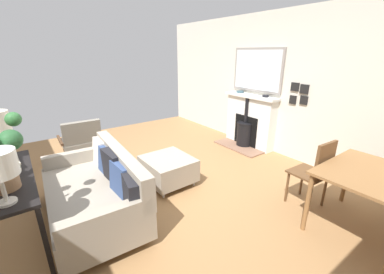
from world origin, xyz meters
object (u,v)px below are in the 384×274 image
at_px(fireplace, 249,124).
at_px(book_stack, 6,167).
at_px(dining_table, 372,181).
at_px(console_table, 10,186).
at_px(sofa, 98,190).
at_px(dining_chair_near_fireplace, 316,170).
at_px(armchair_accent, 81,139).
at_px(mantel_bowl_near, 240,92).
at_px(mantel_bowl_far, 266,96).
at_px(ottoman, 168,168).

height_order(fireplace, book_stack, fireplace).
distance_m(book_stack, dining_table, 3.71).
height_order(console_table, book_stack, book_stack).
distance_m(sofa, book_stack, 0.93).
xyz_separation_m(dining_table, dining_chair_near_fireplace, (0.00, -0.57, -0.11)).
distance_m(fireplace, console_table, 4.08).
xyz_separation_m(sofa, console_table, (0.78, -0.00, 0.33)).
distance_m(armchair_accent, book_stack, 1.83).
distance_m(armchair_accent, dining_chair_near_fireplace, 3.68).
height_order(fireplace, mantel_bowl_near, mantel_bowl_near).
relative_size(armchair_accent, dining_table, 0.79).
bearing_deg(dining_chair_near_fireplace, book_stack, -27.84).
xyz_separation_m(mantel_bowl_far, dining_table, (1.06, 2.21, -0.46)).
relative_size(ottoman, book_stack, 2.73).
xyz_separation_m(fireplace, dining_chair_near_fireplace, (1.03, 1.97, 0.05)).
bearing_deg(fireplace, sofa, 9.52).
bearing_deg(mantel_bowl_far, dining_chair_near_fireplace, 57.11).
distance_m(mantel_bowl_far, dining_chair_near_fireplace, 2.04).
xyz_separation_m(mantel_bowl_far, book_stack, (4.07, 0.05, -0.29)).
bearing_deg(console_table, ottoman, -175.14).
xyz_separation_m(fireplace, dining_table, (1.02, 2.54, 0.16)).
relative_size(console_table, book_stack, 5.20).
relative_size(mantel_bowl_near, dining_table, 0.15).
xyz_separation_m(fireplace, ottoman, (2.19, 0.39, -0.23)).
xyz_separation_m(mantel_bowl_near, dining_table, (1.06, 2.87, -0.46)).
bearing_deg(sofa, armchair_accent, -97.23).
bearing_deg(sofa, ottoman, -171.44).
bearing_deg(console_table, armchair_accent, -121.02).
height_order(dining_table, dining_chair_near_fireplace, dining_chair_near_fireplace).
distance_m(mantel_bowl_far, book_stack, 4.08).
xyz_separation_m(ottoman, dining_chair_near_fireplace, (-1.16, 1.59, 0.28)).
height_order(mantel_bowl_near, mantel_bowl_far, mantel_bowl_far).
bearing_deg(mantel_bowl_far, mantel_bowl_near, -90.00).
bearing_deg(book_stack, armchair_accent, -123.67).
bearing_deg(mantel_bowl_far, sofa, 3.74).
xyz_separation_m(armchair_accent, dining_table, (-2.02, 3.65, 0.17)).
relative_size(sofa, armchair_accent, 2.12).
bearing_deg(dining_chair_near_fireplace, console_table, -25.42).
height_order(fireplace, mantel_bowl_far, mantel_bowl_far).
distance_m(mantel_bowl_far, console_table, 4.10).
xyz_separation_m(ottoman, book_stack, (1.85, -0.00, 0.56)).
relative_size(fireplace, ottoman, 1.67).
bearing_deg(dining_chair_near_fireplace, sofa, -32.67).
distance_m(mantel_bowl_near, ottoman, 2.49).
xyz_separation_m(book_stack, dining_table, (-3.02, 2.16, -0.17)).
distance_m(ottoman, book_stack, 1.93).
bearing_deg(mantel_bowl_near, book_stack, 9.88).
xyz_separation_m(mantel_bowl_far, ottoman, (2.23, 0.05, -0.85)).
height_order(mantel_bowl_near, ottoman, mantel_bowl_near).
bearing_deg(armchair_accent, fireplace, 159.97).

